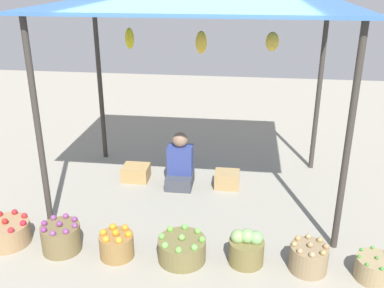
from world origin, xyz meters
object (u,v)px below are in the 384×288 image
vendor_person (180,166)px  basket_red_apples (7,233)px  basket_purple_onions (61,237)px  basket_green_apples (182,249)px  wooden_crate_near_vendor (136,173)px  basket_cabbages (246,248)px  basket_green_chilies (375,268)px  basket_oranges (117,244)px  basket_potatoes (309,258)px  wooden_crate_stacked_rear (227,179)px

vendor_person → basket_red_apples: bearing=-135.9°
basket_purple_onions → basket_green_apples: bearing=0.1°
vendor_person → wooden_crate_near_vendor: (-0.66, 0.09, -0.19)m
basket_cabbages → basket_green_chilies: size_ratio=1.04×
basket_oranges → vendor_person: bearing=76.5°
basket_green_apples → basket_green_chilies: basket_green_apples is taller
basket_red_apples → basket_green_apples: size_ratio=1.00×
basket_red_apples → basket_green_chilies: bearing=-1.6°
vendor_person → basket_cabbages: size_ratio=1.98×
basket_potatoes → wooden_crate_stacked_rear: size_ratio=1.12×
basket_potatoes → basket_red_apples: bearing=179.1°
basket_cabbages → wooden_crate_stacked_rear: 1.70m
basket_purple_onions → basket_cabbages: bearing=1.0°
basket_red_apples → basket_oranges: size_ratio=1.38×
wooden_crate_stacked_rear → basket_potatoes: bearing=-61.9°
basket_green_chilies → wooden_crate_near_vendor: 3.39m
basket_potatoes → wooden_crate_near_vendor: size_ratio=1.03×
basket_green_apples → basket_cabbages: bearing=2.9°
vendor_person → basket_potatoes: size_ratio=2.04×
basket_green_apples → basket_cabbages: 0.67m
vendor_person → basket_green_apples: bearing=-80.6°
basket_oranges → basket_potatoes: bearing=0.8°
wooden_crate_stacked_rear → basket_purple_onions: bearing=-134.7°
basket_purple_onions → wooden_crate_stacked_rear: bearing=45.3°
basket_green_apples → wooden_crate_stacked_rear: (0.38, 1.71, -0.01)m
basket_oranges → basket_green_apples: size_ratio=0.72×
basket_cabbages → wooden_crate_stacked_rear: (-0.29, 1.67, -0.06)m
wooden_crate_near_vendor → basket_red_apples: bearing=-120.7°
basket_purple_onions → vendor_person: bearing=58.5°
vendor_person → wooden_crate_near_vendor: vendor_person is taller
basket_purple_onions → basket_potatoes: basket_purple_onions is taller
basket_red_apples → basket_purple_onions: bearing=-4.4°
wooden_crate_near_vendor → wooden_crate_stacked_rear: size_ratio=1.10×
vendor_person → basket_cabbages: vendor_person is taller
wooden_crate_stacked_rear → basket_green_apples: bearing=-102.5°
vendor_person → basket_cabbages: 1.90m
basket_potatoes → wooden_crate_near_vendor: basket_potatoes is taller
basket_red_apples → basket_potatoes: basket_potatoes is taller
basket_purple_onions → basket_potatoes: bearing=-0.0°
basket_purple_onions → basket_red_apples: bearing=175.6°
basket_cabbages → vendor_person: bearing=119.8°
basket_oranges → basket_green_apples: 0.69m
basket_green_apples → wooden_crate_near_vendor: basket_green_apples is taller
basket_potatoes → basket_green_chilies: 0.63m
vendor_person → basket_green_chilies: bearing=-38.4°
basket_cabbages → wooden_crate_near_vendor: basket_cabbages is taller
basket_green_apples → basket_cabbages: size_ratio=1.27×
basket_purple_onions → wooden_crate_near_vendor: basket_purple_onions is taller
basket_red_apples → basket_potatoes: size_ratio=1.31×
vendor_person → basket_red_apples: size_ratio=1.56×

